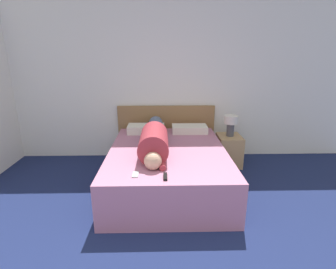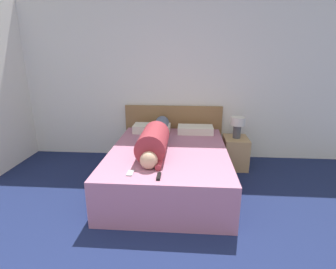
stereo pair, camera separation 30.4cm
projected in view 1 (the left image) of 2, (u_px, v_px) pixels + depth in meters
wall_back at (166, 81)px, 4.36m from camera, size 6.26×0.06×2.60m
bed at (168, 167)px, 3.56m from camera, size 1.53×2.02×0.53m
headboard at (166, 131)px, 4.55m from camera, size 1.65×0.04×0.90m
nightstand at (229, 150)px, 4.25m from camera, size 0.37×0.45×0.49m
table_lamp at (231, 123)px, 4.11m from camera, size 0.22×0.22×0.33m
person_lying at (154, 139)px, 3.42m from camera, size 0.35×1.69×0.35m
pillow_near_headboard at (146, 129)px, 4.19m from camera, size 0.58×0.31×0.12m
pillow_second at (190, 129)px, 4.20m from camera, size 0.55×0.31×0.11m
tv_remote at (165, 177)px, 2.67m from camera, size 0.04×0.15×0.02m
cell_phone at (135, 174)px, 2.73m from camera, size 0.06×0.13×0.01m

